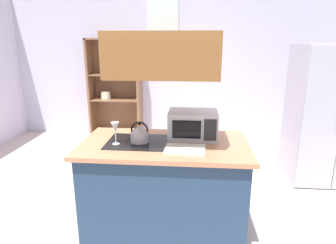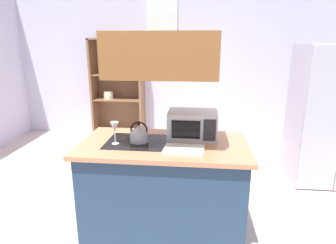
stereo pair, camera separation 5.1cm
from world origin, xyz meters
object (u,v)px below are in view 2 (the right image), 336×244
object	(u,v)px
refrigerator	(330,115)
dish_cabinet	(119,94)
microwave	(193,125)
cutting_board	(184,149)
kettle	(139,133)
wine_glass_on_counter	(115,128)

from	to	relation	value
refrigerator	dish_cabinet	bearing A→B (deg)	154.73
microwave	cutting_board	bearing A→B (deg)	-100.02
kettle	microwave	distance (m)	0.52
refrigerator	wine_glass_on_counter	world-z (taller)	refrigerator
microwave	wine_glass_on_counter	world-z (taller)	microwave
cutting_board	wine_glass_on_counter	size ratio (longest dim) A/B	1.65
refrigerator	cutting_board	xyz separation A→B (m)	(-1.79, -1.48, 0.03)
dish_cabinet	microwave	xyz separation A→B (m)	(1.46, -2.64, 0.21)
cutting_board	refrigerator	bearing A→B (deg)	39.42
cutting_board	wine_glass_on_counter	distance (m)	0.65
kettle	microwave	world-z (taller)	microwave
kettle	microwave	xyz separation A→B (m)	(0.48, 0.18, 0.05)
kettle	wine_glass_on_counter	distance (m)	0.23
kettle	cutting_board	size ratio (longest dim) A/B	0.57
refrigerator	wine_glass_on_counter	size ratio (longest dim) A/B	8.58
kettle	wine_glass_on_counter	xyz separation A→B (m)	(-0.20, -0.08, 0.07)
cutting_board	wine_glass_on_counter	world-z (taller)	wine_glass_on_counter
dish_cabinet	cutting_board	xyz separation A→B (m)	(1.40, -2.98, 0.09)
dish_cabinet	kettle	size ratio (longest dim) A/B	9.59
dish_cabinet	microwave	world-z (taller)	dish_cabinet
cutting_board	dish_cabinet	bearing A→B (deg)	115.16
refrigerator	kettle	world-z (taller)	refrigerator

